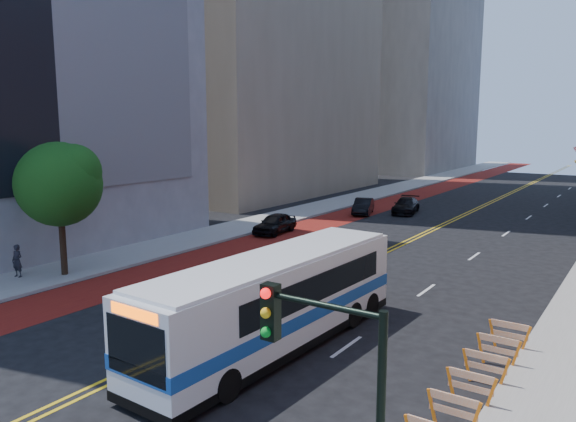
% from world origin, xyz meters
% --- Properties ---
extents(ground, '(160.00, 160.00, 0.00)m').
position_xyz_m(ground, '(0.00, 0.00, 0.00)').
color(ground, black).
rests_on(ground, ground).
extents(sidewalk_left, '(4.00, 140.00, 0.15)m').
position_xyz_m(sidewalk_left, '(-12.00, 30.00, 0.07)').
color(sidewalk_left, gray).
rests_on(sidewalk_left, ground).
extents(bus_lane_paint, '(3.60, 140.00, 0.01)m').
position_xyz_m(bus_lane_paint, '(-8.10, 30.00, 0.00)').
color(bus_lane_paint, '#5F0D0F').
rests_on(bus_lane_paint, ground).
extents(center_line_inner, '(0.14, 140.00, 0.01)m').
position_xyz_m(center_line_inner, '(-0.18, 30.00, 0.00)').
color(center_line_inner, gold).
rests_on(center_line_inner, ground).
extents(center_line_outer, '(0.14, 140.00, 0.01)m').
position_xyz_m(center_line_outer, '(0.18, 30.00, 0.00)').
color(center_line_outer, gold).
rests_on(center_line_outer, ground).
extents(lane_dashes, '(0.14, 98.20, 0.01)m').
position_xyz_m(lane_dashes, '(4.80, 38.00, 0.01)').
color(lane_dashes, silver).
rests_on(lane_dashes, ground).
extents(construction_barriers, '(1.42, 10.91, 1.00)m').
position_xyz_m(construction_barriers, '(9.60, 3.42, 0.68)').
color(construction_barriers, orange).
rests_on(construction_barriers, ground).
extents(street_tree, '(4.20, 4.20, 6.70)m').
position_xyz_m(street_tree, '(-11.24, 6.04, 4.91)').
color(street_tree, black).
rests_on(street_tree, sidewalk_left).
extents(traffic_signal, '(2.21, 0.34, 5.07)m').
position_xyz_m(traffic_signal, '(9.41, -3.51, 3.72)').
color(traffic_signal, black).
rests_on(traffic_signal, sidewalk_right).
extents(transit_bus, '(3.11, 12.09, 3.30)m').
position_xyz_m(transit_bus, '(2.78, 4.66, 1.72)').
color(transit_bus, silver).
rests_on(transit_bus, ground).
extents(car_a, '(2.05, 4.28, 1.41)m').
position_xyz_m(car_a, '(-8.83, 21.10, 0.71)').
color(car_a, black).
rests_on(car_a, ground).
extents(car_b, '(2.58, 4.27, 1.33)m').
position_xyz_m(car_b, '(-7.31, 32.06, 0.66)').
color(car_b, black).
rests_on(car_b, ground).
extents(car_c, '(2.78, 4.86, 1.33)m').
position_xyz_m(car_c, '(-4.46, 34.49, 0.66)').
color(car_c, black).
rests_on(car_c, ground).
extents(pedestrian, '(0.66, 0.50, 1.64)m').
position_xyz_m(pedestrian, '(-12.80, 4.41, 0.97)').
color(pedestrian, black).
rests_on(pedestrian, sidewalk_left).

